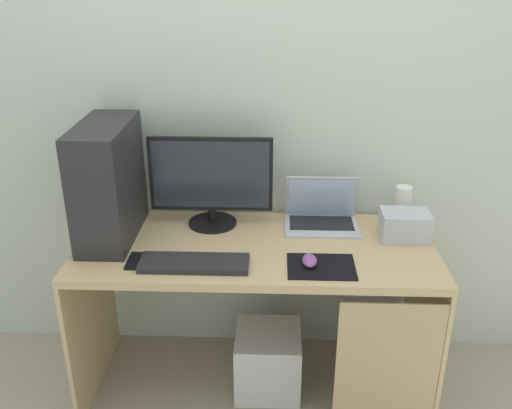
{
  "coord_description": "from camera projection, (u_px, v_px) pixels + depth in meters",
  "views": [
    {
      "loc": [
        0.08,
        -2.07,
        1.82
      ],
      "look_at": [
        0.0,
        0.0,
        0.91
      ],
      "focal_mm": 39.66,
      "sensor_mm": 36.0,
      "label": 1
    }
  ],
  "objects": [
    {
      "name": "ground_plane",
      "position": [
        256.0,
        383.0,
        2.63
      ],
      "size": [
        8.0,
        8.0,
        0.0
      ],
      "primitive_type": "plane",
      "color": "#9E9384"
    },
    {
      "name": "wall_back",
      "position": [
        260.0,
        88.0,
        2.44
      ],
      "size": [
        4.0,
        0.05,
        2.6
      ],
      "color": "beige",
      "rests_on": "ground_plane"
    },
    {
      "name": "desk",
      "position": [
        260.0,
        276.0,
        2.39
      ],
      "size": [
        1.48,
        0.64,
        0.73
      ],
      "color": "tan",
      "rests_on": "ground_plane"
    },
    {
      "name": "pc_tower",
      "position": [
        108.0,
        182.0,
        2.31
      ],
      "size": [
        0.2,
        0.45,
        0.49
      ],
      "primitive_type": "cube",
      "color": "#232326",
      "rests_on": "desk"
    },
    {
      "name": "monitor",
      "position": [
        211.0,
        182.0,
        2.43
      ],
      "size": [
        0.53,
        0.21,
        0.4
      ],
      "color": "black",
      "rests_on": "desk"
    },
    {
      "name": "laptop",
      "position": [
        321.0,
        216.0,
        2.49
      ],
      "size": [
        0.32,
        0.23,
        0.22
      ],
      "color": "#B7BCC6",
      "rests_on": "desk"
    },
    {
      "name": "speaker",
      "position": [
        402.0,
        205.0,
        2.5
      ],
      "size": [
        0.07,
        0.07,
        0.17
      ],
      "primitive_type": "cylinder",
      "color": "white",
      "rests_on": "desk"
    },
    {
      "name": "projector",
      "position": [
        405.0,
        226.0,
        2.36
      ],
      "size": [
        0.2,
        0.14,
        0.12
      ],
      "primitive_type": "cube",
      "color": "#B7BCC6",
      "rests_on": "desk"
    },
    {
      "name": "keyboard",
      "position": [
        194.0,
        263.0,
        2.17
      ],
      "size": [
        0.42,
        0.14,
        0.02
      ],
      "primitive_type": "cube",
      "color": "#232326",
      "rests_on": "desk"
    },
    {
      "name": "mousepad",
      "position": [
        321.0,
        266.0,
        2.17
      ],
      "size": [
        0.26,
        0.2,
        0.0
      ],
      "primitive_type": "cube",
      "color": "black",
      "rests_on": "desk"
    },
    {
      "name": "mouse_left",
      "position": [
        310.0,
        261.0,
        2.17
      ],
      "size": [
        0.06,
        0.1,
        0.03
      ],
      "primitive_type": "ellipsoid",
      "color": "#8C4C99",
      "rests_on": "mousepad"
    },
    {
      "name": "cell_phone",
      "position": [
        137.0,
        261.0,
        2.2
      ],
      "size": [
        0.07,
        0.13,
        0.01
      ],
      "primitive_type": "cube",
      "color": "black",
      "rests_on": "desk"
    },
    {
      "name": "subwoofer",
      "position": [
        268.0,
        360.0,
        2.56
      ],
      "size": [
        0.29,
        0.29,
        0.29
      ],
      "primitive_type": "cube",
      "color": "silver",
      "rests_on": "ground_plane"
    }
  ]
}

